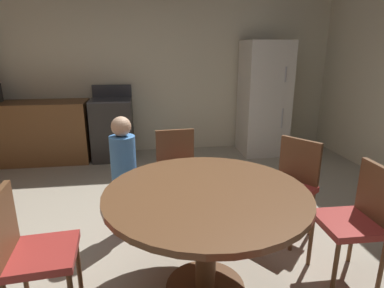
{
  "coord_description": "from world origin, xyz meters",
  "views": [
    {
      "loc": [
        -0.15,
        -2.15,
        1.62
      ],
      "look_at": [
        0.26,
        0.68,
        0.77
      ],
      "focal_mm": 29.76,
      "sensor_mm": 36.0,
      "label": 1
    }
  ],
  "objects_px": {
    "dining_table": "(206,212)",
    "chair_north": "(177,169)",
    "refrigerator": "(264,99)",
    "chair_east": "(358,216)",
    "chair_northeast": "(291,182)",
    "chair_west": "(28,249)",
    "oven_range": "(113,128)",
    "person_child": "(124,174)"
  },
  "relations": [
    {
      "from": "person_child",
      "to": "chair_east",
      "type": "bearing_deg",
      "value": 28.04
    },
    {
      "from": "dining_table",
      "to": "chair_north",
      "type": "bearing_deg",
      "value": 94.27
    },
    {
      "from": "chair_east",
      "to": "chair_north",
      "type": "distance_m",
      "value": 1.61
    },
    {
      "from": "refrigerator",
      "to": "chair_northeast",
      "type": "bearing_deg",
      "value": -104.35
    },
    {
      "from": "oven_range",
      "to": "chair_east",
      "type": "xyz_separation_m",
      "value": [
        1.96,
        -3.05,
        0.03
      ]
    },
    {
      "from": "person_child",
      "to": "dining_table",
      "type": "bearing_deg",
      "value": 0.0
    },
    {
      "from": "oven_range",
      "to": "dining_table",
      "type": "distance_m",
      "value": 3.15
    },
    {
      "from": "refrigerator",
      "to": "oven_range",
      "type": "bearing_deg",
      "value": 178.7
    },
    {
      "from": "chair_east",
      "to": "chair_northeast",
      "type": "distance_m",
      "value": 0.68
    },
    {
      "from": "refrigerator",
      "to": "chair_east",
      "type": "height_order",
      "value": "refrigerator"
    },
    {
      "from": "dining_table",
      "to": "chair_northeast",
      "type": "bearing_deg",
      "value": 35.01
    },
    {
      "from": "chair_east",
      "to": "dining_table",
      "type": "bearing_deg",
      "value": 0.0
    },
    {
      "from": "refrigerator",
      "to": "chair_east",
      "type": "relative_size",
      "value": 2.02
    },
    {
      "from": "dining_table",
      "to": "person_child",
      "type": "xyz_separation_m",
      "value": [
        -0.57,
        0.83,
        -0.03
      ]
    },
    {
      "from": "chair_west",
      "to": "chair_north",
      "type": "height_order",
      "value": "same"
    },
    {
      "from": "refrigerator",
      "to": "chair_northeast",
      "type": "xyz_separation_m",
      "value": [
        -0.6,
        -2.35,
        -0.38
      ]
    },
    {
      "from": "oven_range",
      "to": "chair_east",
      "type": "height_order",
      "value": "oven_range"
    },
    {
      "from": "oven_range",
      "to": "chair_west",
      "type": "xyz_separation_m",
      "value": [
        -0.21,
        -3.11,
        0.03
      ]
    },
    {
      "from": "chair_east",
      "to": "chair_north",
      "type": "xyz_separation_m",
      "value": [
        -1.17,
        1.11,
        0.0
      ]
    },
    {
      "from": "dining_table",
      "to": "chair_northeast",
      "type": "height_order",
      "value": "chair_northeast"
    },
    {
      "from": "oven_range",
      "to": "refrigerator",
      "type": "xyz_separation_m",
      "value": [
        2.36,
        -0.05,
        0.41
      ]
    },
    {
      "from": "chair_northeast",
      "to": "chair_north",
      "type": "height_order",
      "value": "same"
    },
    {
      "from": "person_child",
      "to": "chair_west",
      "type": "bearing_deg",
      "value": -63.54
    },
    {
      "from": "chair_east",
      "to": "person_child",
      "type": "distance_m",
      "value": 1.87
    },
    {
      "from": "oven_range",
      "to": "refrigerator",
      "type": "bearing_deg",
      "value": -1.3
    },
    {
      "from": "oven_range",
      "to": "chair_east",
      "type": "bearing_deg",
      "value": -57.33
    },
    {
      "from": "oven_range",
      "to": "person_child",
      "type": "xyz_separation_m",
      "value": [
        0.3,
        -2.19,
        0.11
      ]
    },
    {
      "from": "chair_west",
      "to": "chair_northeast",
      "type": "distance_m",
      "value": 2.09
    },
    {
      "from": "chair_northeast",
      "to": "chair_north",
      "type": "distance_m",
      "value": 1.07
    },
    {
      "from": "refrigerator",
      "to": "chair_east",
      "type": "distance_m",
      "value": 3.05
    },
    {
      "from": "refrigerator",
      "to": "person_child",
      "type": "relative_size",
      "value": 1.61
    },
    {
      "from": "refrigerator",
      "to": "dining_table",
      "type": "xyz_separation_m",
      "value": [
        -1.49,
        -2.97,
        -0.27
      ]
    },
    {
      "from": "oven_range",
      "to": "chair_west",
      "type": "height_order",
      "value": "oven_range"
    },
    {
      "from": "dining_table",
      "to": "person_child",
      "type": "distance_m",
      "value": 1.01
    },
    {
      "from": "dining_table",
      "to": "chair_east",
      "type": "xyz_separation_m",
      "value": [
        1.08,
        -0.03,
        -0.11
      ]
    },
    {
      "from": "dining_table",
      "to": "chair_west",
      "type": "distance_m",
      "value": 1.09
    },
    {
      "from": "chair_northeast",
      "to": "person_child",
      "type": "xyz_separation_m",
      "value": [
        -1.46,
        0.21,
        0.08
      ]
    },
    {
      "from": "chair_northeast",
      "to": "chair_north",
      "type": "relative_size",
      "value": 1.0
    },
    {
      "from": "dining_table",
      "to": "chair_west",
      "type": "xyz_separation_m",
      "value": [
        -1.08,
        -0.09,
        -0.11
      ]
    },
    {
      "from": "dining_table",
      "to": "chair_west",
      "type": "relative_size",
      "value": 1.52
    },
    {
      "from": "chair_east",
      "to": "chair_west",
      "type": "distance_m",
      "value": 2.17
    },
    {
      "from": "refrigerator",
      "to": "chair_north",
      "type": "height_order",
      "value": "refrigerator"
    }
  ]
}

